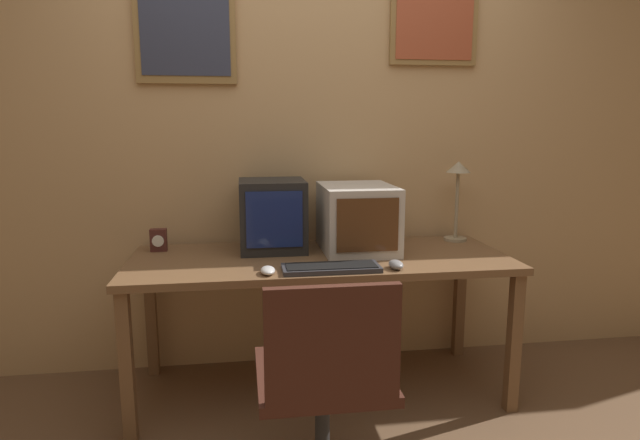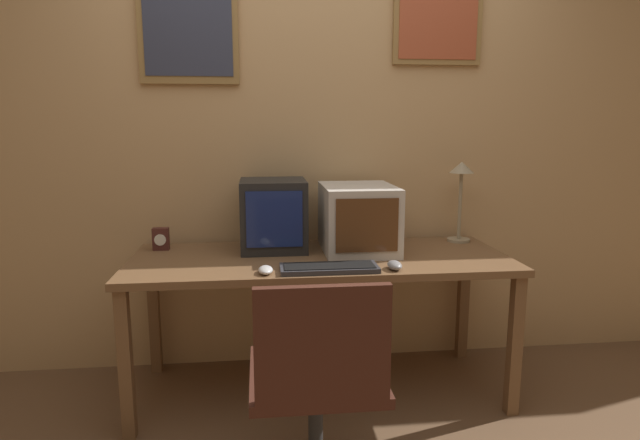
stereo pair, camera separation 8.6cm
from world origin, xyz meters
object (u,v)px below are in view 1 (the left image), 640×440
mouse_far_corner (268,270)px  mouse_near_keyboard (396,265)px  desk_lamp (458,183)px  office_chair (325,404)px  monitor_left (272,215)px  monitor_right (357,218)px  desk_clock (159,240)px  keyboard_main (331,268)px

mouse_far_corner → mouse_near_keyboard: bearing=-0.1°
desk_lamp → office_chair: size_ratio=0.51×
mouse_near_keyboard → mouse_far_corner: bearing=179.9°
monitor_left → desk_lamp: size_ratio=0.82×
monitor_left → desk_lamp: bearing=4.0°
monitor_right → mouse_near_keyboard: monitor_right is taller
mouse_near_keyboard → desk_clock: desk_clock is taller
monitor_right → mouse_far_corner: (-0.49, -0.39, -0.16)m
mouse_far_corner → desk_clock: 0.75m
monitor_right → keyboard_main: monitor_right is taller
desk_clock → office_chair: size_ratio=0.13×
desk_clock → mouse_near_keyboard: bearing=-24.5°
monitor_right → keyboard_main: bearing=-118.2°
monitor_left → office_chair: 1.14m
keyboard_main → desk_lamp: size_ratio=0.99×
monitor_left → desk_lamp: (1.05, 0.07, 0.14)m
mouse_near_keyboard → mouse_far_corner: size_ratio=0.96×
mouse_near_keyboard → office_chair: bearing=-127.6°
monitor_right → office_chair: size_ratio=0.54×
mouse_near_keyboard → desk_clock: (-1.13, 0.52, 0.04)m
keyboard_main → mouse_far_corner: size_ratio=3.90×
monitor_left → monitor_right: (0.44, -0.07, -0.01)m
monitor_right → desk_clock: (-1.03, 0.12, -0.11)m
mouse_near_keyboard → office_chair: 0.77m
mouse_far_corner → desk_clock: bearing=136.5°
monitor_right → mouse_far_corner: 0.64m
desk_lamp → mouse_near_keyboard: bearing=-133.3°
monitor_right → mouse_far_corner: size_ratio=4.21×
monitor_right → keyboard_main: 0.45m
office_chair → mouse_far_corner: bearing=107.8°
keyboard_main → office_chair: bearing=-101.7°
keyboard_main → mouse_far_corner: mouse_far_corner is taller
keyboard_main → mouse_far_corner: bearing=-176.8°
keyboard_main → mouse_near_keyboard: size_ratio=4.07×
desk_lamp → monitor_right: bearing=-166.4°
desk_lamp → mouse_far_corner: bearing=-153.9°
monitor_right → mouse_near_keyboard: size_ratio=4.39×
monitor_left → keyboard_main: bearing=-62.0°
monitor_left → mouse_near_keyboard: 0.73m
keyboard_main → desk_clock: desk_clock is taller
office_chair → monitor_right: bearing=71.2°
mouse_far_corner → desk_lamp: 1.26m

